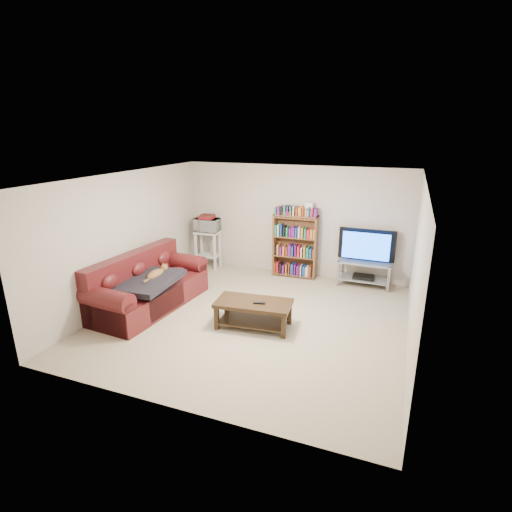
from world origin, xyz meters
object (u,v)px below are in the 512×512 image
at_px(coffee_table, 254,309).
at_px(tv_stand, 364,269).
at_px(sofa, 147,289).
at_px(bookshelf, 295,245).

height_order(coffee_table, tv_stand, tv_stand).
bearing_deg(coffee_table, sofa, 172.76).
relative_size(coffee_table, bookshelf, 0.93).
bearing_deg(sofa, bookshelf, 54.42).
height_order(sofa, coffee_table, sofa).
height_order(coffee_table, bookshelf, bookshelf).
bearing_deg(sofa, tv_stand, 38.82).
height_order(tv_stand, bookshelf, bookshelf).
xyz_separation_m(sofa, tv_stand, (3.60, 2.44, 0.02)).
bearing_deg(bookshelf, tv_stand, -3.08).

